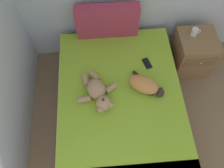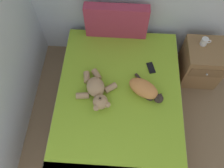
% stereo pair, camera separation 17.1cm
% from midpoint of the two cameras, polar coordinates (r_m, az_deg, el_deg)
% --- Properties ---
extents(bed, '(1.40, 2.00, 0.50)m').
position_cam_midpoint_polar(bed, '(2.71, 0.19, -6.16)').
color(bed, olive).
rests_on(bed, ground_plane).
extents(patterned_cushion, '(0.74, 0.12, 0.45)m').
position_cam_midpoint_polar(patterned_cushion, '(2.82, -2.99, 15.10)').
color(patterned_cushion, '#A5334C').
rests_on(patterned_cushion, bed).
extents(cat, '(0.41, 0.39, 0.15)m').
position_cam_midpoint_polar(cat, '(2.49, 6.26, -0.42)').
color(cat, '#D18447').
rests_on(cat, bed).
extents(teddy_bear, '(0.44, 0.53, 0.17)m').
position_cam_midpoint_polar(teddy_bear, '(2.44, -5.42, -2.40)').
color(teddy_bear, tan).
rests_on(teddy_bear, bed).
extents(cell_phone, '(0.11, 0.16, 0.01)m').
position_cam_midpoint_polar(cell_phone, '(2.72, 6.87, 4.98)').
color(cell_phone, black).
rests_on(cell_phone, bed).
extents(nightstand, '(0.47, 0.49, 0.56)m').
position_cam_midpoint_polar(nightstand, '(3.22, 17.88, 7.17)').
color(nightstand, olive).
rests_on(nightstand, ground_plane).
extents(mug, '(0.12, 0.08, 0.09)m').
position_cam_midpoint_polar(mug, '(3.00, 18.22, 12.05)').
color(mug, silver).
rests_on(mug, nightstand).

